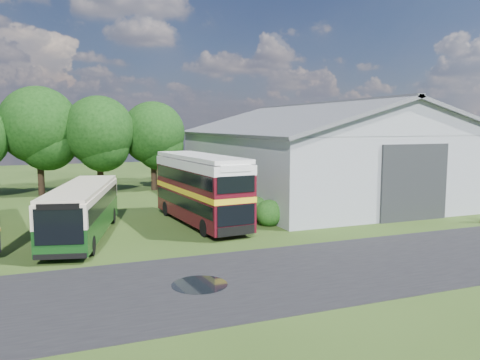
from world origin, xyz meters
name	(u,v)px	position (x,y,z in m)	size (l,w,h in m)	color
ground	(213,260)	(0.00, 0.00, 0.00)	(120.00, 120.00, 0.00)	#223811
asphalt_road	(302,272)	(3.00, -3.00, 0.00)	(60.00, 8.00, 0.02)	black
puddle	(200,285)	(-1.50, -3.00, 0.00)	(2.20, 2.20, 0.01)	black
storage_shed	(319,148)	(15.00, 15.98, 4.17)	(18.80, 24.80, 8.15)	gray
tree_mid	(38,125)	(-8.00, 24.80, 6.18)	(6.80, 6.80, 9.60)	black
tree_right_a	(99,131)	(-3.00, 23.80, 5.69)	(6.26, 6.26, 8.83)	black
tree_right_b	(153,133)	(2.00, 24.60, 5.44)	(5.98, 5.98, 8.45)	black
shrub_front	(269,225)	(5.60, 6.00, 0.00)	(1.70, 1.70, 1.70)	#194714
shrub_mid	(256,219)	(5.60, 8.00, 0.00)	(1.60, 1.60, 1.60)	#194714
shrub_back	(245,214)	(5.60, 10.00, 0.00)	(1.80, 1.80, 1.80)	#194714
bus_green_single	(83,210)	(-5.32, 6.75, 1.55)	(4.84, 10.86, 2.92)	black
bus_maroon_double	(200,190)	(1.80, 8.05, 2.17)	(3.58, 10.33, 4.35)	black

